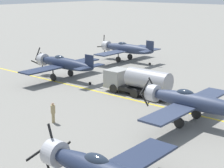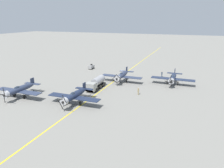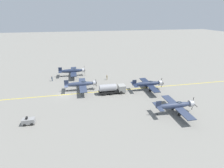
# 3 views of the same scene
# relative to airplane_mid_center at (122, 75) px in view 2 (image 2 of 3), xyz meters

# --- Properties ---
(ground_plane) EXTENTS (400.00, 400.00, 0.00)m
(ground_plane) POSITION_rel_airplane_mid_center_xyz_m (2.42, -5.06, -2.01)
(ground_plane) COLOR gray
(taxiway_stripe) EXTENTS (0.30, 160.00, 0.01)m
(taxiway_stripe) POSITION_rel_airplane_mid_center_xyz_m (2.42, -5.06, -2.01)
(taxiway_stripe) COLOR yellow
(taxiway_stripe) RESTS_ON ground
(airplane_mid_center) EXTENTS (12.00, 9.98, 3.65)m
(airplane_mid_center) POSITION_rel_airplane_mid_center_xyz_m (0.00, 0.00, 0.00)
(airplane_mid_center) COLOR #303A53
(airplane_mid_center) RESTS_ON ground
(airplane_far_center) EXTENTS (12.00, 9.98, 3.65)m
(airplane_far_center) POSITION_rel_airplane_mid_center_xyz_m (4.01, 20.35, -0.00)
(airplane_far_center) COLOR #1F2943
(airplane_far_center) RESTS_ON ground
(airplane_mid_left) EXTENTS (12.00, 9.98, 3.77)m
(airplane_mid_left) POSITION_rel_airplane_mid_center_xyz_m (-14.31, -2.75, 0.00)
(airplane_mid_left) COLOR #232D46
(airplane_mid_left) RESTS_ON ground
(airplane_far_right) EXTENTS (12.00, 9.98, 3.80)m
(airplane_far_right) POSITION_rel_airplane_mid_center_xyz_m (18.29, 21.45, 0.00)
(airplane_far_right) COLOR #2F3952
(airplane_far_right) RESTS_ON ground
(fuel_tanker) EXTENTS (2.67, 8.00, 2.98)m
(fuel_tanker) POSITION_rel_airplane_mid_center_xyz_m (4.30, 8.87, -0.50)
(fuel_tanker) COLOR black
(fuel_tanker) RESTS_ON ground
(tow_tractor) EXTENTS (1.57, 2.60, 1.79)m
(tow_tractor) POSITION_rel_airplane_mid_center_xyz_m (16.16, -12.08, -1.22)
(tow_tractor) COLOR gray
(tow_tractor) RESTS_ON ground
(ground_crew_walking) EXTENTS (0.40, 0.40, 1.83)m
(ground_crew_walking) POSITION_rel_airplane_mid_center_xyz_m (-7.43, 9.37, -1.01)
(ground_crew_walking) COLOR tan
(ground_crew_walking) RESTS_ON ground
(ground_crew_inspecting) EXTENTS (0.41, 0.41, 1.86)m
(ground_crew_inspecting) POSITION_rel_airplane_mid_center_xyz_m (-10.13, -9.97, -0.99)
(ground_crew_inspecting) COLOR #334256
(ground_crew_inspecting) RESTS_ON ground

